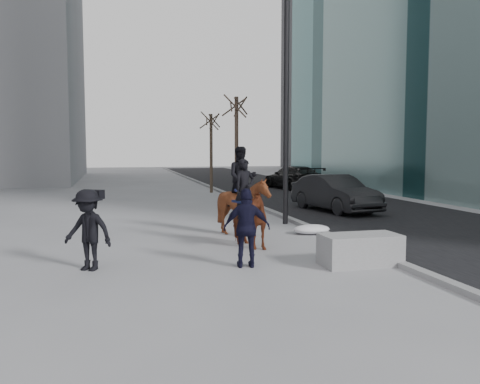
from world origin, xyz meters
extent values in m
plane|color=gray|center=(0.00, 0.00, 0.00)|extent=(120.00, 120.00, 0.00)
cube|color=black|center=(7.00, 10.00, 0.01)|extent=(8.00, 90.00, 0.01)
cube|color=gray|center=(3.00, 10.00, 0.06)|extent=(0.25, 90.00, 0.12)
cube|color=gray|center=(2.19, -1.21, 0.35)|extent=(1.77, 0.90, 0.70)
imported|color=black|center=(5.75, 7.99, 0.76)|extent=(2.39, 4.84, 1.53)
imported|color=black|center=(8.00, 19.41, 0.75)|extent=(2.82, 5.40, 1.49)
imported|color=#512610|center=(0.22, 1.44, 0.77)|extent=(1.34, 1.98, 1.53)
imported|color=black|center=(0.22, 1.59, 1.55)|extent=(0.67, 0.54, 1.60)
cube|color=#0E1636|center=(0.22, 1.59, 1.21)|extent=(0.63, 0.68, 0.06)
imported|color=#451E0D|center=(0.57, 3.10, 0.88)|extent=(1.57, 1.73, 1.76)
imported|color=black|center=(0.57, 3.25, 1.76)|extent=(0.95, 0.78, 1.83)
cube|color=black|center=(0.57, 3.25, 1.38)|extent=(0.53, 0.60, 0.06)
imported|color=black|center=(-0.33, -0.78, 0.88)|extent=(1.09, 0.60, 1.75)
cylinder|color=#EB460D|center=(-0.38, -0.23, 1.15)|extent=(0.04, 0.18, 0.07)
imported|color=black|center=(-3.72, -0.24, 0.88)|extent=(1.31, 1.16, 1.75)
cube|color=black|center=(-3.57, 0.01, 1.62)|extent=(0.42, 0.38, 0.20)
cylinder|color=black|center=(2.60, 5.15, 4.50)|extent=(0.18, 0.18, 9.00)
ellipsoid|color=silver|center=(2.70, 2.95, 0.15)|extent=(1.15, 0.73, 0.29)
ellipsoid|color=silver|center=(2.70, 13.90, 0.17)|extent=(1.35, 0.86, 0.34)
camera|label=1|loc=(-3.13, -11.49, 2.63)|focal=38.00mm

